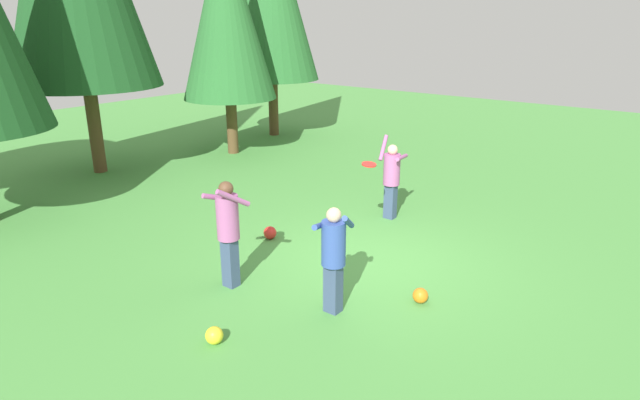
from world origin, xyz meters
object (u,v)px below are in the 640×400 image
at_px(ball_orange, 420,296).
at_px(ball_yellow, 214,335).
at_px(person_thrower, 392,175).
at_px(frisbee, 369,164).
at_px(ball_red, 270,233).
at_px(person_catcher, 333,252).
at_px(person_bystander, 228,225).
at_px(tree_right, 226,13).

bearing_deg(ball_orange, ball_yellow, 148.09).
height_order(person_thrower, frisbee, person_thrower).
distance_m(ball_yellow, ball_orange, 3.03).
height_order(person_thrower, ball_red, person_thrower).
height_order(person_catcher, frisbee, person_catcher).
bearing_deg(person_bystander, ball_orange, -49.84).
bearing_deg(person_catcher, person_thrower, -3.83).
xyz_separation_m(ball_red, tree_right, (4.32, 5.56, 3.98)).
distance_m(person_catcher, tree_right, 10.39).
relative_size(person_thrower, ball_yellow, 7.37).
bearing_deg(ball_red, ball_orange, -96.84).
height_order(ball_orange, tree_right, tree_right).
bearing_deg(person_catcher, ball_yellow, 132.45).
distance_m(person_catcher, ball_orange, 1.55).
bearing_deg(frisbee, tree_right, 65.57).
bearing_deg(ball_red, ball_yellow, -148.97).
distance_m(frisbee, tree_right, 8.15).
relative_size(person_bystander, frisbee, 5.06).
bearing_deg(person_thrower, frisbee, -0.00).
relative_size(person_thrower, person_bystander, 1.01).
height_order(ball_red, tree_right, tree_right).
xyz_separation_m(person_thrower, person_bystander, (-4.12, 0.42, 0.09)).
relative_size(person_bystander, tree_right, 0.26).
bearing_deg(person_bystander, frisbee, -0.00).
xyz_separation_m(person_thrower, ball_yellow, (-5.35, -0.58, -0.82)).
xyz_separation_m(person_bystander, ball_yellow, (-1.23, -0.99, -0.90)).
bearing_deg(person_catcher, ball_orange, -64.59).
height_order(ball_yellow, tree_right, tree_right).
xyz_separation_m(ball_yellow, ball_orange, (2.57, -1.60, -0.00)).
height_order(ball_yellow, ball_orange, ball_yellow).
relative_size(frisbee, ball_orange, 1.47).
bearing_deg(ball_red, tree_right, 52.19).
bearing_deg(tree_right, ball_yellow, -134.77).
relative_size(person_catcher, ball_red, 6.40).
xyz_separation_m(ball_yellow, ball_red, (2.98, 1.79, 0.01)).
xyz_separation_m(person_bystander, ball_orange, (1.34, -2.60, -0.90)).
bearing_deg(person_catcher, frisbee, 0.00).
height_order(person_bystander, frisbee, person_bystander).
bearing_deg(ball_orange, person_thrower, 38.11).
xyz_separation_m(person_thrower, ball_red, (-2.37, 1.22, -0.81)).
height_order(person_bystander, ball_red, person_bystander).
xyz_separation_m(person_bystander, tree_right, (6.07, 6.36, 3.09)).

